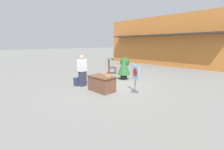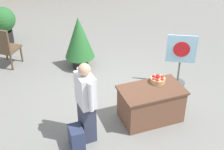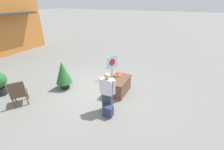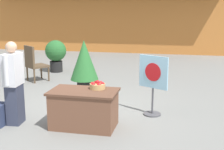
{
  "view_description": "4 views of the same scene",
  "coord_description": "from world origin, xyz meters",
  "px_view_note": "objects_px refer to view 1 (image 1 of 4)",
  "views": [
    {
      "loc": [
        5.19,
        -5.35,
        2.14
      ],
      "look_at": [
        0.55,
        -0.56,
        0.75
      ],
      "focal_mm": 24.0,
      "sensor_mm": 36.0,
      "label": 1
    },
    {
      "loc": [
        -2.21,
        -5.29,
        4.08
      ],
      "look_at": [
        -0.3,
        -0.12,
        0.69
      ],
      "focal_mm": 50.0,
      "sensor_mm": 36.0,
      "label": 2
    },
    {
      "loc": [
        -5.14,
        -3.16,
        3.81
      ],
      "look_at": [
        0.34,
        -0.49,
        0.76
      ],
      "focal_mm": 24.0,
      "sensor_mm": 36.0,
      "label": 3
    },
    {
      "loc": [
        1.92,
        -6.2,
        2.21
      ],
      "look_at": [
        0.71,
        -0.62,
        0.96
      ],
      "focal_mm": 50.0,
      "sensor_mm": 36.0,
      "label": 4
    }
  ],
  "objects_px": {
    "apple_basket": "(108,75)",
    "backpack": "(77,82)",
    "potted_plant_near_right": "(124,67)",
    "potted_plant_far_left": "(125,63)",
    "poster_board": "(135,77)",
    "patio_chair": "(111,66)",
    "display_table": "(102,83)",
    "person_visitor": "(82,71)"
  },
  "relations": [
    {
      "from": "display_table",
      "to": "patio_chair",
      "type": "relative_size",
      "value": 1.15
    },
    {
      "from": "patio_chair",
      "to": "potted_plant_near_right",
      "type": "relative_size",
      "value": 0.8
    },
    {
      "from": "potted_plant_far_left",
      "to": "backpack",
      "type": "bearing_deg",
      "value": -80.06
    },
    {
      "from": "potted_plant_near_right",
      "to": "patio_chair",
      "type": "bearing_deg",
      "value": 159.22
    },
    {
      "from": "person_visitor",
      "to": "potted_plant_far_left",
      "type": "relative_size",
      "value": 1.45
    },
    {
      "from": "display_table",
      "to": "potted_plant_near_right",
      "type": "relative_size",
      "value": 0.91
    },
    {
      "from": "poster_board",
      "to": "patio_chair",
      "type": "distance_m",
      "value": 4.37
    },
    {
      "from": "poster_board",
      "to": "potted_plant_far_left",
      "type": "relative_size",
      "value": 1.14
    },
    {
      "from": "apple_basket",
      "to": "poster_board",
      "type": "height_order",
      "value": "poster_board"
    },
    {
      "from": "patio_chair",
      "to": "potted_plant_far_left",
      "type": "relative_size",
      "value": 0.99
    },
    {
      "from": "person_visitor",
      "to": "patio_chair",
      "type": "height_order",
      "value": "person_visitor"
    },
    {
      "from": "apple_basket",
      "to": "potted_plant_near_right",
      "type": "bearing_deg",
      "value": 112.91
    },
    {
      "from": "apple_basket",
      "to": "backpack",
      "type": "xyz_separation_m",
      "value": [
        -1.81,
        -0.45,
        -0.56
      ]
    },
    {
      "from": "person_visitor",
      "to": "apple_basket",
      "type": "bearing_deg",
      "value": 5.98
    },
    {
      "from": "backpack",
      "to": "poster_board",
      "type": "bearing_deg",
      "value": 23.38
    },
    {
      "from": "poster_board",
      "to": "potted_plant_far_left",
      "type": "height_order",
      "value": "poster_board"
    },
    {
      "from": "poster_board",
      "to": "patio_chair",
      "type": "xyz_separation_m",
      "value": [
        -3.75,
        2.25,
        -0.12
      ]
    },
    {
      "from": "person_visitor",
      "to": "potted_plant_far_left",
      "type": "height_order",
      "value": "person_visitor"
    },
    {
      "from": "potted_plant_near_right",
      "to": "potted_plant_far_left",
      "type": "xyz_separation_m",
      "value": [
        -1.69,
        2.16,
        -0.13
      ]
    },
    {
      "from": "apple_basket",
      "to": "person_visitor",
      "type": "bearing_deg",
      "value": -169.46
    },
    {
      "from": "display_table",
      "to": "apple_basket",
      "type": "relative_size",
      "value": 4.25
    },
    {
      "from": "person_visitor",
      "to": "backpack",
      "type": "height_order",
      "value": "person_visitor"
    },
    {
      "from": "backpack",
      "to": "potted_plant_near_right",
      "type": "height_order",
      "value": "potted_plant_near_right"
    },
    {
      "from": "apple_basket",
      "to": "backpack",
      "type": "distance_m",
      "value": 1.95
    },
    {
      "from": "display_table",
      "to": "poster_board",
      "type": "height_order",
      "value": "poster_board"
    },
    {
      "from": "display_table",
      "to": "patio_chair",
      "type": "distance_m",
      "value": 4.09
    },
    {
      "from": "backpack",
      "to": "potted_plant_far_left",
      "type": "distance_m",
      "value": 5.03
    },
    {
      "from": "display_table",
      "to": "backpack",
      "type": "bearing_deg",
      "value": -170.52
    },
    {
      "from": "potted_plant_near_right",
      "to": "potted_plant_far_left",
      "type": "relative_size",
      "value": 1.24
    },
    {
      "from": "display_table",
      "to": "potted_plant_near_right",
      "type": "height_order",
      "value": "potted_plant_near_right"
    },
    {
      "from": "display_table",
      "to": "potted_plant_far_left",
      "type": "xyz_separation_m",
      "value": [
        -2.46,
        4.67,
        0.3
      ]
    },
    {
      "from": "backpack",
      "to": "potted_plant_far_left",
      "type": "relative_size",
      "value": 0.38
    },
    {
      "from": "potted_plant_near_right",
      "to": "display_table",
      "type": "bearing_deg",
      "value": -72.98
    },
    {
      "from": "poster_board",
      "to": "potted_plant_far_left",
      "type": "bearing_deg",
      "value": -107.49
    },
    {
      "from": "poster_board",
      "to": "backpack",
      "type": "bearing_deg",
      "value": -38.51
    },
    {
      "from": "person_visitor",
      "to": "poster_board",
      "type": "bearing_deg",
      "value": 17.85
    },
    {
      "from": "display_table",
      "to": "potted_plant_far_left",
      "type": "relative_size",
      "value": 1.13
    },
    {
      "from": "display_table",
      "to": "backpack",
      "type": "height_order",
      "value": "display_table"
    },
    {
      "from": "backpack",
      "to": "potted_plant_far_left",
      "type": "bearing_deg",
      "value": 99.94
    },
    {
      "from": "backpack",
      "to": "potted_plant_near_right",
      "type": "relative_size",
      "value": 0.31
    },
    {
      "from": "poster_board",
      "to": "potted_plant_near_right",
      "type": "bearing_deg",
      "value": -100.62
    },
    {
      "from": "display_table",
      "to": "backpack",
      "type": "distance_m",
      "value": 1.63
    }
  ]
}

